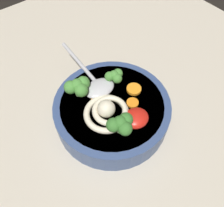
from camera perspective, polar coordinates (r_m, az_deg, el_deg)
name	(u,v)px	position (r cm, az deg, el deg)	size (l,w,h in cm)	color
table_slab	(109,118)	(49.07, -0.85, -3.67)	(97.43, 97.43, 3.29)	#BCB29E
soup_bowl	(112,111)	(44.97, 0.00, -1.81)	(21.92, 21.92, 5.07)	#334775
noodle_pile	(107,112)	(40.62, -1.15, -1.97)	(8.95, 8.77, 3.60)	beige
soup_spoon	(97,83)	(45.06, -3.79, 5.05)	(6.28, 17.39, 1.60)	#B7B7BC
chili_sauce_dollop	(136,118)	(40.23, 5.91, -3.56)	(4.53, 4.08, 2.04)	red
broccoli_floret_left	(115,76)	(44.75, 0.67, 6.75)	(3.69, 3.17, 2.92)	#7A9E60
broccoli_floret_beside_chili	(78,87)	(42.70, -8.29, 4.12)	(4.91, 4.22, 3.88)	#7A9E60
broccoli_floret_center	(121,124)	(37.90, 2.25, -5.04)	(4.72, 4.06, 3.74)	#7A9E60
carrot_slice_rear	(133,103)	(42.94, 5.05, 0.16)	(2.24, 2.24, 0.43)	orange
carrot_slice_right	(99,100)	(43.16, -3.25, 0.97)	(2.84, 2.84, 0.64)	orange
carrot_slice_beside_noodles	(134,89)	(44.85, 5.38, 3.52)	(2.83, 2.83, 0.55)	orange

